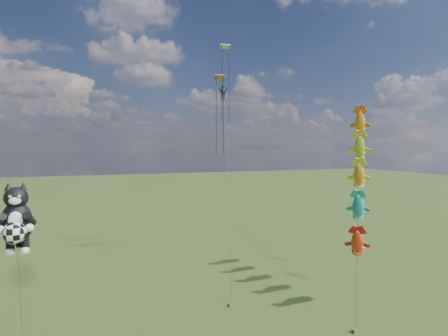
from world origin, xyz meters
name	(u,v)px	position (x,y,z in m)	size (l,w,h in m)	color
cat_kite_rig	(16,220)	(-5.55, 7.62, 7.29)	(2.29, 4.09, 9.85)	#4E3C28
fish_windsock_rig	(359,176)	(21.14, 4.73, 9.76)	(10.71, 11.99, 17.37)	#4E3C28
parafoil_rig	(223,92)	(14.01, 18.88, 18.54)	(6.75, 16.65, 24.47)	#4E3C28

